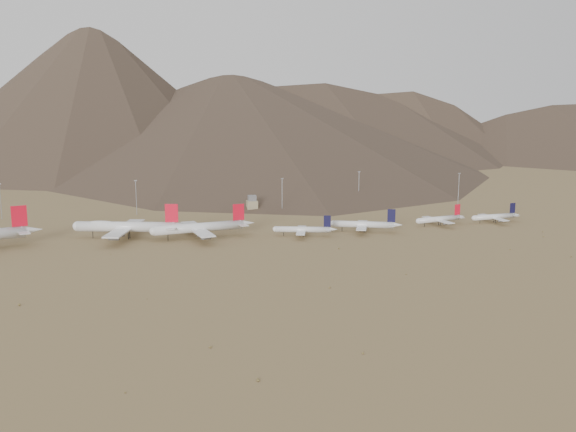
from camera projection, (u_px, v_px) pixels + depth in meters
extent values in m
plane|color=#9E8152|center=(231.00, 248.00, 365.58)|extent=(3000.00, 3000.00, 0.00)
cone|color=silver|center=(32.00, 230.00, 373.39)|extent=(13.09, 9.31, 6.10)
cube|color=silver|center=(23.00, 231.00, 370.87)|extent=(12.37, 23.59, 0.41)
cube|color=red|center=(19.00, 216.00, 368.69)|extent=(8.34, 3.09, 12.03)
cylinder|color=silver|center=(127.00, 227.00, 389.06)|extent=(60.16, 21.27, 6.26)
sphere|color=silver|center=(78.00, 226.00, 390.55)|extent=(6.13, 6.13, 6.13)
cone|color=silver|center=(182.00, 227.00, 387.30)|extent=(11.96, 8.19, 5.63)
cube|color=silver|center=(125.00, 228.00, 389.28)|extent=(23.32, 56.14, 0.78)
cube|color=silver|center=(174.00, 226.00, 387.51)|extent=(10.57, 21.78, 0.38)
cube|color=red|center=(172.00, 213.00, 386.14)|extent=(7.76, 2.52, 11.10)
cylinder|color=black|center=(93.00, 235.00, 391.04)|extent=(0.40, 0.40, 4.24)
cylinder|color=black|center=(130.00, 235.00, 391.47)|extent=(0.50, 0.50, 4.24)
cylinder|color=black|center=(128.00, 236.00, 388.40)|extent=(0.50, 0.50, 4.24)
ellipsoid|color=silver|center=(101.00, 224.00, 389.53)|extent=(19.93, 9.41, 3.75)
cylinder|color=slate|center=(130.00, 227.00, 400.47)|extent=(6.57, 4.25, 2.81)
cylinder|color=slate|center=(119.00, 234.00, 378.65)|extent=(6.57, 4.25, 2.81)
cylinder|color=slate|center=(135.00, 224.00, 410.28)|extent=(6.57, 4.25, 2.81)
cylinder|color=slate|center=(114.00, 238.00, 368.84)|extent=(6.57, 4.25, 2.81)
cylinder|color=silver|center=(199.00, 227.00, 390.14)|extent=(55.07, 15.96, 5.68)
sphere|color=silver|center=(154.00, 231.00, 379.77)|extent=(5.57, 5.57, 5.57)
cone|color=silver|center=(247.00, 223.00, 401.69)|extent=(10.69, 6.89, 5.11)
cube|color=silver|center=(197.00, 229.00, 389.88)|extent=(18.15, 51.16, 0.71)
cube|color=silver|center=(240.00, 223.00, 400.01)|extent=(8.47, 19.74, 0.34)
cube|color=red|center=(239.00, 212.00, 398.29)|extent=(7.12, 1.85, 10.08)
cylinder|color=black|center=(168.00, 238.00, 383.73)|extent=(0.37, 0.37, 3.85)
cylinder|color=black|center=(201.00, 235.00, 392.70)|extent=(0.46, 0.46, 3.85)
cylinder|color=black|center=(202.00, 235.00, 390.12)|extent=(0.46, 0.46, 3.85)
ellipsoid|color=silver|center=(176.00, 227.00, 384.47)|extent=(18.08, 7.51, 3.41)
cylinder|color=slate|center=(193.00, 228.00, 399.29)|extent=(5.88, 3.55, 2.56)
cylinder|color=slate|center=(202.00, 234.00, 380.97)|extent=(5.88, 3.55, 2.56)
cylinder|color=slate|center=(190.00, 226.00, 407.54)|extent=(5.88, 3.55, 2.56)
cylinder|color=slate|center=(206.00, 237.00, 372.73)|extent=(5.88, 3.55, 2.56)
cylinder|color=silver|center=(302.00, 229.00, 396.34)|extent=(33.12, 12.09, 3.62)
sphere|color=silver|center=(276.00, 229.00, 397.28)|extent=(3.54, 3.54, 3.54)
cone|color=silver|center=(333.00, 229.00, 395.25)|extent=(6.63, 4.69, 3.26)
cube|color=silver|center=(301.00, 230.00, 396.48)|extent=(12.51, 28.96, 0.45)
cube|color=silver|center=(328.00, 229.00, 395.38)|extent=(5.70, 11.26, 0.22)
cube|color=black|center=(327.00, 221.00, 394.52)|extent=(4.27, 1.43, 7.14)
cylinder|color=black|center=(284.00, 234.00, 397.54)|extent=(0.38, 0.38, 2.47)
cylinder|color=black|center=(303.00, 234.00, 397.74)|extent=(0.48, 0.48, 2.47)
cylinder|color=black|center=(303.00, 235.00, 395.96)|extent=(0.48, 0.48, 2.47)
cylinder|color=slate|center=(302.00, 229.00, 404.49)|extent=(3.64, 2.43, 1.63)
cylinder|color=slate|center=(301.00, 234.00, 388.78)|extent=(3.64, 2.43, 1.63)
cylinder|color=silver|center=(363.00, 224.00, 408.94)|extent=(37.48, 17.11, 4.17)
sphere|color=silver|center=(333.00, 224.00, 411.71)|extent=(4.08, 4.08, 4.08)
cone|color=silver|center=(397.00, 225.00, 405.79)|extent=(7.78, 5.90, 3.75)
cube|color=silver|center=(362.00, 225.00, 409.17)|extent=(17.08, 33.01, 0.52)
cube|color=silver|center=(392.00, 225.00, 406.22)|extent=(7.54, 12.93, 0.25)
cube|color=black|center=(391.00, 216.00, 405.30)|extent=(4.82, 2.07, 8.23)
cylinder|color=black|center=(342.00, 229.00, 411.51)|extent=(0.44, 0.44, 2.85)
cylinder|color=black|center=(364.00, 230.00, 410.47)|extent=(0.55, 0.55, 2.85)
cylinder|color=black|center=(364.00, 230.00, 408.45)|extent=(0.55, 0.55, 2.85)
cylinder|color=slate|center=(362.00, 224.00, 418.32)|extent=(4.25, 3.08, 1.88)
cylinder|color=slate|center=(361.00, 230.00, 400.38)|extent=(4.25, 3.08, 1.88)
cylinder|color=silver|center=(439.00, 219.00, 430.82)|extent=(33.39, 11.23, 3.63)
sphere|color=silver|center=(418.00, 221.00, 423.87)|extent=(3.56, 3.56, 3.56)
cone|color=silver|center=(461.00, 217.00, 438.55)|extent=(6.61, 4.57, 3.27)
cube|color=silver|center=(438.00, 220.00, 430.64)|extent=(11.80, 29.13, 0.45)
cube|color=silver|center=(458.00, 217.00, 437.43)|extent=(5.44, 11.30, 0.22)
cube|color=red|center=(457.00, 210.00, 436.25)|extent=(4.31, 1.32, 7.17)
cylinder|color=black|center=(424.00, 225.00, 426.50)|extent=(0.38, 0.38, 2.48)
cylinder|color=black|center=(439.00, 223.00, 432.45)|extent=(0.48, 0.48, 2.48)
cylinder|color=black|center=(440.00, 224.00, 430.83)|extent=(0.48, 0.48, 2.48)
cylinder|color=slate|center=(431.00, 219.00, 437.96)|extent=(3.63, 2.36, 1.63)
cylinder|color=slate|center=(446.00, 223.00, 423.64)|extent=(3.63, 2.36, 1.63)
cylinder|color=silver|center=(494.00, 217.00, 440.43)|extent=(32.68, 7.87, 3.53)
sphere|color=silver|center=(474.00, 218.00, 435.11)|extent=(3.46, 3.46, 3.46)
cone|color=silver|center=(516.00, 215.00, 446.33)|extent=(6.22, 3.93, 3.18)
cube|color=silver|center=(493.00, 217.00, 440.31)|extent=(8.90, 28.31, 0.44)
cube|color=silver|center=(513.00, 215.00, 445.46)|extent=(4.32, 10.88, 0.21)
cube|color=black|center=(513.00, 208.00, 444.38)|extent=(4.23, 0.88, 6.97)
cylinder|color=black|center=(480.00, 222.00, 437.24)|extent=(0.37, 0.37, 2.41)
cylinder|color=black|center=(494.00, 221.00, 441.99)|extent=(0.46, 0.46, 2.41)
cylinder|color=black|center=(495.00, 221.00, 440.35)|extent=(0.46, 0.46, 2.41)
cylinder|color=slate|center=(486.00, 217.00, 447.70)|extent=(3.43, 2.01, 1.59)
cylinder|color=slate|center=(500.00, 221.00, 433.22)|extent=(3.43, 2.01, 1.59)
cube|color=#978B66|center=(252.00, 206.00, 486.47)|extent=(8.00, 8.00, 8.00)
cube|color=slate|center=(252.00, 198.00, 485.40)|extent=(6.00, 6.00, 4.00)
cylinder|color=gray|center=(1.00, 202.00, 451.36)|extent=(0.50, 0.50, 25.00)
cylinder|color=gray|center=(136.00, 198.00, 469.24)|extent=(0.50, 0.50, 25.00)
cube|color=gray|center=(135.00, 181.00, 466.96)|extent=(2.00, 0.60, 0.80)
cylinder|color=gray|center=(282.00, 196.00, 481.14)|extent=(0.50, 0.50, 25.00)
cube|color=gray|center=(282.00, 179.00, 478.86)|extent=(2.00, 0.60, 0.80)
cylinder|color=gray|center=(359.00, 187.00, 527.97)|extent=(0.50, 0.50, 25.00)
cube|color=gray|center=(359.00, 172.00, 525.69)|extent=(2.00, 0.60, 0.80)
cylinder|color=gray|center=(459.00, 189.00, 514.83)|extent=(0.50, 0.50, 25.00)
cube|color=gray|center=(459.00, 173.00, 512.55)|extent=(2.00, 0.60, 0.80)
ellipsoid|color=olive|center=(543.00, 236.00, 394.94)|extent=(1.08, 1.08, 0.57)
ellipsoid|color=olive|center=(19.00, 305.00, 262.95)|extent=(1.07, 1.07, 0.95)
ellipsoid|color=olive|center=(210.00, 347.00, 218.27)|extent=(1.09, 1.09, 0.56)
ellipsoid|color=olive|center=(510.00, 249.00, 360.95)|extent=(0.80, 0.80, 0.66)
ellipsoid|color=olive|center=(111.00, 254.00, 350.12)|extent=(0.56, 0.56, 0.36)
ellipsoid|color=olive|center=(363.00, 353.00, 212.89)|extent=(0.75, 0.75, 0.67)
ellipsoid|color=olive|center=(330.00, 287.00, 287.37)|extent=(0.85, 0.85, 0.69)
ellipsoid|color=olive|center=(571.00, 257.00, 343.84)|extent=(0.77, 0.77, 0.67)
ellipsoid|color=olive|center=(406.00, 274.00, 309.45)|extent=(0.67, 0.67, 0.43)
ellipsoid|color=olive|center=(125.00, 392.00, 184.53)|extent=(0.55, 0.55, 0.41)
ellipsoid|color=olive|center=(147.00, 299.00, 271.55)|extent=(0.53, 0.53, 0.27)
ellipsoid|color=olive|center=(339.00, 248.00, 363.09)|extent=(0.95, 0.95, 0.70)
ellipsoid|color=olive|center=(258.00, 379.00, 193.61)|extent=(0.54, 0.54, 0.39)
ellipsoid|color=olive|center=(543.00, 232.00, 409.40)|extent=(0.85, 0.85, 0.56)
ellipsoid|color=olive|center=(258.00, 380.00, 192.33)|extent=(1.10, 1.10, 0.60)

